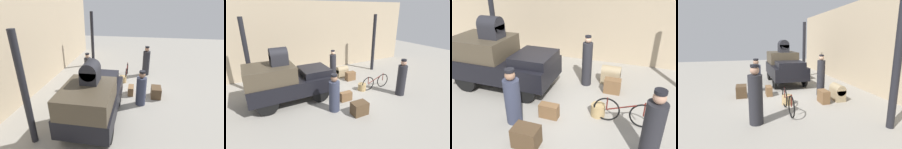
% 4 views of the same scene
% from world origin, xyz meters
% --- Properties ---
extents(ground_plane, '(30.00, 30.00, 0.00)m').
position_xyz_m(ground_plane, '(0.00, 0.00, 0.00)').
color(ground_plane, gray).
extents(station_building_facade, '(16.00, 0.15, 4.50)m').
position_xyz_m(station_building_facade, '(0.00, 4.08, 2.25)').
color(station_building_facade, tan).
rests_on(station_building_facade, ground).
extents(canopy_pillar_left, '(0.21, 0.21, 3.70)m').
position_xyz_m(canopy_pillar_left, '(-3.63, 2.20, 1.85)').
color(canopy_pillar_left, black).
rests_on(canopy_pillar_left, ground).
extents(canopy_pillar_right, '(0.21, 0.21, 3.70)m').
position_xyz_m(canopy_pillar_right, '(4.02, 2.20, 1.85)').
color(canopy_pillar_right, black).
rests_on(canopy_pillar_right, ground).
extents(truck, '(3.64, 1.80, 1.79)m').
position_xyz_m(truck, '(-2.28, 0.50, 1.00)').
color(truck, black).
rests_on(truck, ground).
extents(bicycle, '(1.71, 0.04, 0.78)m').
position_xyz_m(bicycle, '(2.15, -0.39, 0.38)').
color(bicycle, black).
rests_on(bicycle, ground).
extents(wicker_basket, '(0.41, 0.41, 0.36)m').
position_xyz_m(wicker_basket, '(1.40, -0.23, 0.18)').
color(wicker_basket, tan).
rests_on(wicker_basket, ground).
extents(porter_standing_middle, '(0.44, 0.44, 1.62)m').
position_xyz_m(porter_standing_middle, '(-0.77, -1.26, 0.73)').
color(porter_standing_middle, '#33384C').
rests_on(porter_standing_middle, ground).
extents(porter_carrying_trunk, '(0.36, 0.36, 1.87)m').
position_xyz_m(porter_carrying_trunk, '(0.61, 1.55, 0.86)').
color(porter_carrying_trunk, '#232328').
rests_on(porter_carrying_trunk, ground).
extents(porter_lifting_near_truck, '(0.43, 0.43, 1.81)m').
position_xyz_m(porter_lifting_near_truck, '(2.77, -1.53, 0.82)').
color(porter_lifting_near_truck, '#232328').
rests_on(porter_lifting_near_truck, ground).
extents(suitcase_tan_flat, '(0.56, 0.33, 0.51)m').
position_xyz_m(suitcase_tan_flat, '(1.61, 1.24, 0.26)').
color(suitcase_tan_flat, brown).
rests_on(suitcase_tan_flat, ground).
extents(trunk_large_brown, '(0.64, 0.46, 0.52)m').
position_xyz_m(trunk_large_brown, '(-0.01, -1.99, 0.26)').
color(trunk_large_brown, '#4C3823').
rests_on(trunk_large_brown, ground).
extents(trunk_umber_medium, '(0.56, 0.26, 0.43)m').
position_xyz_m(trunk_umber_medium, '(0.08, -0.78, 0.21)').
color(trunk_umber_medium, brown).
rests_on(trunk_umber_medium, ground).
extents(trunk_barrel_dark, '(0.69, 0.43, 0.69)m').
position_xyz_m(trunk_barrel_dark, '(1.46, 1.95, 0.35)').
color(trunk_barrel_dark, '#9E8966').
rests_on(trunk_barrel_dark, ground).
extents(trunk_on_truck_roof, '(0.71, 0.57, 0.73)m').
position_xyz_m(trunk_on_truck_roof, '(-2.48, 0.50, 2.14)').
color(trunk_on_truck_roof, '#232328').
rests_on(trunk_on_truck_roof, truck).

